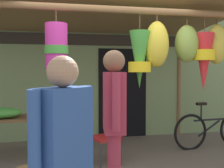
# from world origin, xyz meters

# --- Properties ---
(shop_facade) EXTENTS (12.91, 0.29, 3.52)m
(shop_facade) POSITION_xyz_m (0.00, 2.24, 1.76)
(shop_facade) COLOR #7A9360
(shop_facade) RESTS_ON ground_plane
(market_stall_canopy) EXTENTS (5.01, 2.69, 2.67)m
(market_stall_canopy) POSITION_xyz_m (-0.06, 0.77, 2.28)
(market_stall_canopy) COLOR brown
(market_stall_canopy) RESTS_ON ground_plane
(display_table) EXTENTS (1.20, 0.62, 0.75)m
(display_table) POSITION_xyz_m (-1.61, 0.79, 0.66)
(display_table) COLOR brown
(display_table) RESTS_ON ground_plane
(flower_heap_on_table) EXTENTS (0.59, 0.41, 0.17)m
(flower_heap_on_table) POSITION_xyz_m (-1.58, 0.71, 0.84)
(flower_heap_on_table) COLOR green
(flower_heap_on_table) RESTS_ON display_table
(folding_chair) EXTENTS (0.50, 0.50, 0.84)m
(folding_chair) POSITION_xyz_m (0.09, 0.39, 0.50)
(folding_chair) COLOR #AD1E1E
(folding_chair) RESTS_ON ground_plane
(parked_bicycle) EXTENTS (1.75, 0.44, 0.92)m
(parked_bicycle) POSITION_xyz_m (2.27, 0.93, 0.35)
(parked_bicycle) COLOR black
(parked_bicycle) RESTS_ON ground_plane
(vendor_in_orange) EXTENTS (0.44, 0.44, 1.62)m
(vendor_in_orange) POSITION_xyz_m (-0.70, -1.95, 0.96)
(vendor_in_orange) COLOR #2D5193
(vendor_in_orange) RESTS_ON ground_plane
(shopper_by_bananas) EXTENTS (0.27, 0.59, 1.74)m
(shopper_by_bananas) POSITION_xyz_m (-0.14, -1.01, 1.03)
(shopper_by_bananas) COLOR #B23347
(shopper_by_bananas) RESTS_ON ground_plane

